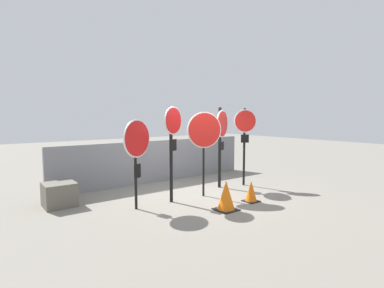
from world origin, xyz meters
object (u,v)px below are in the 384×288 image
object	(u,v)px
stop_sign_0	(137,145)
stop_sign_1	(172,136)
stop_sign_4	(245,130)
traffic_cone_0	(251,191)
stop_sign_3	(221,134)
traffic_cone_1	(226,195)
stop_sign_2	(204,134)
storage_crate	(59,194)

from	to	relation	value
stop_sign_0	stop_sign_1	bearing A→B (deg)	-22.81
stop_sign_4	traffic_cone_0	world-z (taller)	stop_sign_4
stop_sign_3	traffic_cone_0	world-z (taller)	stop_sign_3
stop_sign_1	traffic_cone_0	world-z (taller)	stop_sign_1
stop_sign_0	traffic_cone_0	bearing A→B (deg)	-46.67
traffic_cone_1	stop_sign_4	bearing A→B (deg)	33.93
stop_sign_2	traffic_cone_0	size ratio (longest dim) A/B	4.32
traffic_cone_0	stop_sign_4	bearing A→B (deg)	48.81
stop_sign_3	storage_crate	distance (m)	4.61
stop_sign_3	traffic_cone_0	xyz separation A→B (m)	(-0.39, -1.55, -1.35)
storage_crate	traffic_cone_0	bearing A→B (deg)	-32.23
stop_sign_0	stop_sign_2	xyz separation A→B (m)	(1.91, -0.06, 0.18)
stop_sign_1	storage_crate	size ratio (longest dim) A/B	3.35
stop_sign_4	storage_crate	bearing A→B (deg)	-162.91
stop_sign_3	stop_sign_4	distance (m)	0.79
stop_sign_0	traffic_cone_0	size ratio (longest dim) A/B	3.97
stop_sign_0	traffic_cone_1	world-z (taller)	stop_sign_0
traffic_cone_0	storage_crate	bearing A→B (deg)	147.77
stop_sign_3	traffic_cone_1	distance (m)	2.50
stop_sign_0	stop_sign_3	world-z (taller)	stop_sign_3
stop_sign_2	traffic_cone_1	bearing A→B (deg)	-87.38
stop_sign_0	stop_sign_4	bearing A→B (deg)	-20.02
stop_sign_4	traffic_cone_0	xyz separation A→B (m)	(-1.15, -1.31, -1.44)
stop_sign_2	stop_sign_4	world-z (taller)	stop_sign_4
stop_sign_0	stop_sign_1	size ratio (longest dim) A/B	0.87
stop_sign_2	storage_crate	xyz separation A→B (m)	(-3.28, 1.41, -1.39)
stop_sign_1	stop_sign_2	bearing A→B (deg)	-25.12
stop_sign_1	storage_crate	bearing A→B (deg)	128.70
stop_sign_0	stop_sign_3	size ratio (longest dim) A/B	0.86
stop_sign_0	stop_sign_4	size ratio (longest dim) A/B	0.87
stop_sign_3	storage_crate	xyz separation A→B (m)	(-4.32, 0.93, -1.33)
traffic_cone_0	traffic_cone_1	xyz separation A→B (m)	(-0.97, -0.11, 0.08)
storage_crate	stop_sign_0	bearing A→B (deg)	-44.36
stop_sign_3	traffic_cone_0	distance (m)	2.09
stop_sign_2	stop_sign_3	bearing A→B (deg)	42.69
stop_sign_0	traffic_cone_1	distance (m)	2.33
stop_sign_3	storage_crate	bearing A→B (deg)	142.46
stop_sign_1	stop_sign_3	size ratio (longest dim) A/B	0.99
stop_sign_4	traffic_cone_1	distance (m)	2.89
stop_sign_1	stop_sign_4	bearing A→B (deg)	-17.65
stop_sign_1	traffic_cone_0	bearing A→B (deg)	-56.62
stop_sign_0	stop_sign_2	size ratio (longest dim) A/B	0.92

